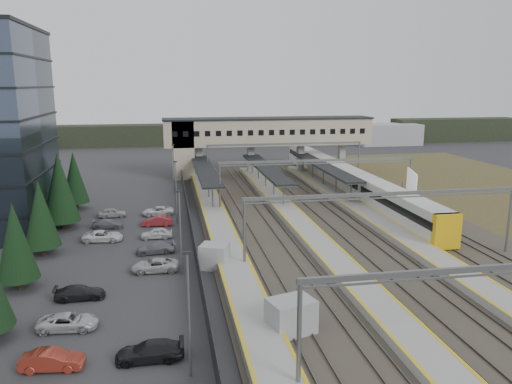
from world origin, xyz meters
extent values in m
plane|color=#2B2B2D|center=(0.00, 0.00, 0.00)|extent=(220.00, 220.00, 0.00)
cylinder|color=black|center=(-22.00, -9.00, 0.60)|extent=(0.44, 0.44, 1.20)
cone|color=black|center=(-22.00, -9.00, 4.40)|extent=(3.54, 3.54, 6.80)
cylinder|color=black|center=(-22.00, 0.00, 0.60)|extent=(0.44, 0.44, 1.20)
cone|color=black|center=(-22.00, 0.00, 4.50)|extent=(3.64, 3.64, 7.00)
cylinder|color=black|center=(-22.00, 10.00, 0.60)|extent=(0.44, 0.44, 1.20)
cone|color=black|center=(-22.00, 10.00, 5.25)|extent=(4.42, 4.42, 8.50)
cylinder|color=black|center=(-22.00, 20.00, 0.60)|extent=(0.44, 0.44, 1.20)
cone|color=black|center=(-22.00, 20.00, 4.60)|extent=(3.74, 3.74, 7.20)
imported|color=maroon|center=(-16.50, -22.70, 0.64)|extent=(3.99, 1.72, 1.28)
imported|color=silver|center=(-16.50, -17.40, 0.60)|extent=(4.43, 2.29, 1.20)
imported|color=black|center=(-16.50, -12.10, 0.59)|extent=(4.14, 1.80, 1.18)
imported|color=silver|center=(-16.50, 3.80, 0.62)|extent=(4.61, 2.40, 1.24)
imported|color=slate|center=(-16.50, 9.10, 0.55)|extent=(3.95, 1.91, 1.11)
imported|color=#9F9EA2|center=(-16.50, 14.40, 0.63)|extent=(3.81, 1.81, 1.26)
imported|color=black|center=(-10.50, -22.70, 0.64)|extent=(4.45, 1.88, 1.28)
imported|color=#B2B2B2|center=(-10.50, -6.80, 0.62)|extent=(4.52, 2.17, 1.24)
imported|color=slate|center=(-10.50, -1.50, 0.60)|extent=(4.20, 1.89, 1.19)
imported|color=silver|center=(-10.50, 3.80, 0.63)|extent=(3.68, 1.50, 1.25)
imported|color=maroon|center=(-10.50, 9.10, 0.64)|extent=(3.96, 1.65, 1.27)
imported|color=silver|center=(-10.50, 14.40, 0.59)|extent=(4.39, 2.28, 1.18)
cylinder|color=slate|center=(-8.00, -25.00, 4.00)|extent=(0.16, 0.16, 8.00)
cube|color=black|center=(-8.00, -25.00, 8.00)|extent=(0.50, 0.25, 0.15)
cylinder|color=slate|center=(-8.00, -8.00, 4.00)|extent=(0.16, 0.16, 8.00)
cube|color=black|center=(-8.00, -8.00, 8.00)|extent=(0.50, 0.25, 0.15)
cylinder|color=slate|center=(-8.00, 10.00, 4.00)|extent=(0.16, 0.16, 8.00)
cube|color=black|center=(-8.00, 10.00, 8.00)|extent=(0.50, 0.25, 0.15)
cylinder|color=slate|center=(-8.00, 28.00, 4.00)|extent=(0.16, 0.16, 8.00)
cube|color=black|center=(-8.00, 28.00, 8.00)|extent=(0.50, 0.25, 0.15)
cube|color=#26282B|center=(-6.50, 5.00, 1.00)|extent=(0.08, 90.00, 2.00)
cube|color=#96979A|center=(-0.65, -20.93, 1.32)|extent=(3.70, 3.13, 2.64)
cube|color=#96979A|center=(-4.78, -6.82, 1.19)|extent=(3.22, 2.99, 2.37)
cube|color=#3A352C|center=(12.00, 5.00, 0.10)|extent=(34.00, 90.00, 0.20)
cube|color=#59544C|center=(-0.72, 5.00, 0.28)|extent=(0.08, 90.00, 0.14)
cube|color=#59544C|center=(0.72, 5.00, 0.28)|extent=(0.08, 90.00, 0.14)
cube|color=#59544C|center=(3.28, 5.00, 0.28)|extent=(0.08, 90.00, 0.14)
cube|color=#59544C|center=(4.72, 5.00, 0.28)|extent=(0.08, 90.00, 0.14)
cube|color=#59544C|center=(9.28, 5.00, 0.28)|extent=(0.08, 90.00, 0.14)
cube|color=#59544C|center=(10.72, 5.00, 0.28)|extent=(0.08, 90.00, 0.14)
cube|color=#59544C|center=(13.28, 5.00, 0.28)|extent=(0.08, 90.00, 0.14)
cube|color=#59544C|center=(14.72, 5.00, 0.28)|extent=(0.08, 90.00, 0.14)
cube|color=#59544C|center=(19.28, 5.00, 0.28)|extent=(0.08, 90.00, 0.14)
cube|color=#59544C|center=(20.72, 5.00, 0.28)|extent=(0.08, 90.00, 0.14)
cube|color=#59544C|center=(23.28, 5.00, 0.28)|extent=(0.08, 90.00, 0.14)
cube|color=#59544C|center=(24.72, 5.00, 0.28)|extent=(0.08, 90.00, 0.14)
cube|color=gray|center=(-3.00, 5.00, 0.45)|extent=(3.20, 82.00, 0.90)
cube|color=gold|center=(-4.45, 5.00, 0.91)|extent=(0.25, 82.00, 0.02)
cube|color=gold|center=(-1.55, 5.00, 0.91)|extent=(0.25, 82.00, 0.02)
cube|color=gray|center=(7.00, 5.00, 0.45)|extent=(3.20, 82.00, 0.90)
cube|color=gold|center=(5.55, 5.00, 0.91)|extent=(0.25, 82.00, 0.02)
cube|color=gold|center=(8.45, 5.00, 0.91)|extent=(0.25, 82.00, 0.02)
cube|color=gray|center=(17.00, 5.00, 0.45)|extent=(3.20, 82.00, 0.90)
cube|color=gold|center=(15.55, 5.00, 0.91)|extent=(0.25, 82.00, 0.02)
cube|color=gold|center=(18.45, 5.00, 0.91)|extent=(0.25, 82.00, 0.02)
cube|color=black|center=(-3.00, 27.00, 4.00)|extent=(3.00, 30.00, 0.25)
cube|color=slate|center=(-3.00, 27.00, 3.85)|extent=(3.10, 30.00, 0.12)
cylinder|color=slate|center=(-3.00, 14.00, 2.40)|extent=(0.20, 0.20, 3.10)
cylinder|color=slate|center=(-3.00, 20.50, 2.40)|extent=(0.20, 0.20, 3.10)
cylinder|color=slate|center=(-3.00, 27.00, 2.40)|extent=(0.20, 0.20, 3.10)
cylinder|color=slate|center=(-3.00, 33.50, 2.40)|extent=(0.20, 0.20, 3.10)
cylinder|color=slate|center=(-3.00, 40.00, 2.40)|extent=(0.20, 0.20, 3.10)
cube|color=black|center=(7.00, 27.00, 4.00)|extent=(3.00, 30.00, 0.25)
cube|color=slate|center=(7.00, 27.00, 3.85)|extent=(3.10, 30.00, 0.12)
cylinder|color=slate|center=(7.00, 14.00, 2.40)|extent=(0.20, 0.20, 3.10)
cylinder|color=slate|center=(7.00, 20.50, 2.40)|extent=(0.20, 0.20, 3.10)
cylinder|color=slate|center=(7.00, 27.00, 2.40)|extent=(0.20, 0.20, 3.10)
cylinder|color=slate|center=(7.00, 33.50, 2.40)|extent=(0.20, 0.20, 3.10)
cylinder|color=slate|center=(7.00, 40.00, 2.40)|extent=(0.20, 0.20, 3.10)
cube|color=black|center=(17.00, 27.00, 4.00)|extent=(3.00, 30.00, 0.25)
cube|color=slate|center=(17.00, 27.00, 3.85)|extent=(3.10, 30.00, 0.12)
cylinder|color=slate|center=(17.00, 14.00, 2.40)|extent=(0.20, 0.20, 3.10)
cylinder|color=slate|center=(17.00, 20.50, 2.40)|extent=(0.20, 0.20, 3.10)
cylinder|color=slate|center=(17.00, 27.00, 2.40)|extent=(0.20, 0.20, 3.10)
cylinder|color=slate|center=(17.00, 33.50, 2.40)|extent=(0.20, 0.20, 3.10)
cylinder|color=slate|center=(17.00, 40.00, 2.40)|extent=(0.20, 0.20, 3.10)
cube|color=tan|center=(10.50, 42.00, 8.50)|extent=(40.00, 6.00, 5.00)
cube|color=black|center=(10.50, 42.00, 11.05)|extent=(40.40, 6.40, 0.30)
cube|color=tan|center=(-6.00, 42.00, 5.50)|extent=(4.00, 6.00, 11.00)
cube|color=black|center=(-7.50, 38.98, 8.60)|extent=(1.00, 0.06, 1.00)
cube|color=black|center=(-5.50, 38.98, 8.60)|extent=(1.00, 0.06, 1.00)
cube|color=black|center=(-3.50, 38.98, 8.60)|extent=(1.00, 0.06, 1.00)
cube|color=black|center=(-1.50, 38.98, 8.60)|extent=(1.00, 0.06, 1.00)
cube|color=black|center=(0.50, 38.98, 8.60)|extent=(1.00, 0.06, 1.00)
cube|color=black|center=(2.50, 38.98, 8.60)|extent=(1.00, 0.06, 1.00)
cube|color=black|center=(4.50, 38.98, 8.60)|extent=(1.00, 0.06, 1.00)
cube|color=black|center=(6.50, 38.98, 8.60)|extent=(1.00, 0.06, 1.00)
cube|color=black|center=(8.50, 38.98, 8.60)|extent=(1.00, 0.06, 1.00)
cube|color=black|center=(10.50, 38.98, 8.60)|extent=(1.00, 0.06, 1.00)
cube|color=black|center=(12.50, 38.98, 8.60)|extent=(1.00, 0.06, 1.00)
cube|color=black|center=(14.50, 38.98, 8.60)|extent=(1.00, 0.06, 1.00)
cube|color=black|center=(16.50, 38.98, 8.60)|extent=(1.00, 0.06, 1.00)
cube|color=black|center=(18.50, 38.98, 8.60)|extent=(1.00, 0.06, 1.00)
cube|color=black|center=(20.50, 38.98, 8.60)|extent=(1.00, 0.06, 1.00)
cube|color=black|center=(22.50, 38.98, 8.60)|extent=(1.00, 0.06, 1.00)
cube|color=black|center=(24.50, 38.98, 8.60)|extent=(1.00, 0.06, 1.00)
cube|color=black|center=(26.50, 38.98, 8.60)|extent=(1.00, 0.06, 1.00)
cube|color=black|center=(28.50, 38.98, 8.60)|extent=(1.00, 0.06, 1.00)
cube|color=gray|center=(-4.50, 42.00, 3.00)|extent=(1.20, 1.60, 6.00)
cube|color=gray|center=(-3.00, 42.00, 3.00)|extent=(1.20, 1.60, 6.00)
cube|color=gray|center=(7.00, 42.00, 3.00)|extent=(1.20, 1.60, 6.00)
cube|color=gray|center=(17.00, 42.00, 3.00)|extent=(1.20, 1.60, 6.00)
cube|color=gray|center=(25.50, 42.00, 3.00)|extent=(1.20, 1.60, 6.00)
cylinder|color=slate|center=(-2.00, -28.00, 3.50)|extent=(0.28, 0.28, 7.00)
cylinder|color=slate|center=(-2.00, -8.00, 3.50)|extent=(0.28, 0.28, 7.00)
cylinder|color=slate|center=(26.00, -8.00, 3.50)|extent=(0.28, 0.28, 7.00)
cube|color=slate|center=(12.00, -8.00, 7.00)|extent=(28.40, 0.25, 0.35)
cube|color=slate|center=(12.00, -8.00, 6.60)|extent=(28.40, 0.12, 0.12)
cylinder|color=slate|center=(-2.00, 14.00, 3.50)|extent=(0.28, 0.28, 7.00)
cylinder|color=slate|center=(26.00, 14.00, 3.50)|extent=(0.28, 0.28, 7.00)
cube|color=slate|center=(12.00, 14.00, 7.00)|extent=(28.40, 0.25, 0.35)
cube|color=slate|center=(12.00, 14.00, 6.60)|extent=(28.40, 0.12, 0.12)
cylinder|color=slate|center=(-2.00, 34.00, 3.50)|extent=(0.28, 0.28, 7.00)
cylinder|color=slate|center=(26.00, 34.00, 3.50)|extent=(0.28, 0.28, 7.00)
cube|color=slate|center=(12.00, 34.00, 7.00)|extent=(28.40, 0.25, 0.35)
cube|color=slate|center=(12.00, 34.00, 6.60)|extent=(28.40, 0.12, 0.12)
cube|color=beige|center=(20.00, 3.97, 2.24)|extent=(2.98, 20.71, 3.84)
cube|color=black|center=(20.00, 3.97, 2.66)|extent=(3.05, 20.11, 0.96)
cube|color=slate|center=(20.00, 3.97, 0.59)|extent=(2.56, 19.31, 0.53)
cube|color=beige|center=(20.00, 25.28, 2.24)|extent=(2.98, 20.71, 3.84)
cube|color=black|center=(20.00, 25.28, 2.66)|extent=(3.05, 20.11, 0.96)
cube|color=slate|center=(20.00, 25.28, 0.59)|extent=(2.56, 19.31, 0.53)
cube|color=beige|center=(20.00, 46.58, 2.24)|extent=(2.98, 20.71, 3.84)
cube|color=black|center=(20.00, 46.58, 2.66)|extent=(3.05, 20.11, 0.96)
cube|color=slate|center=(20.00, 46.58, 0.59)|extent=(2.56, 19.31, 0.53)
cube|color=gold|center=(20.00, -6.28, 2.24)|extent=(3.00, 0.90, 3.84)
cylinder|color=slate|center=(25.05, 8.82, 1.72)|extent=(0.20, 0.20, 3.44)
cylinder|color=slate|center=(25.05, 14.26, 1.72)|extent=(0.20, 0.20, 3.44)
cube|color=white|center=(25.05, 11.54, 3.95)|extent=(1.93, 6.23, 3.22)
cube|color=black|center=(-10.00, 95.00, 3.00)|extent=(60.00, 8.00, 6.00)
cube|color=black|center=(40.00, 95.00, 2.50)|extent=(50.00, 8.00, 5.00)
cube|color=black|center=(80.00, 90.00, 3.50)|extent=(40.00, 8.00, 7.00)
cube|color=#96979A|center=(55.00, 85.00, 3.00)|extent=(18.00, 10.00, 6.00)
camera|label=1|loc=(-8.89, -52.78, 17.59)|focal=35.00mm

